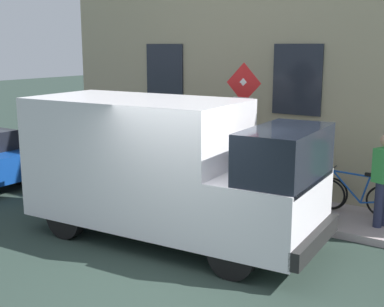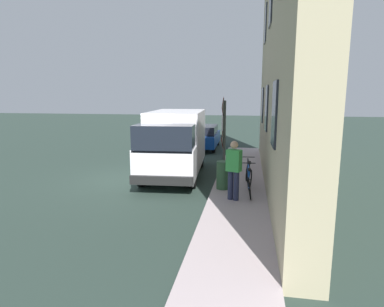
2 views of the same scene
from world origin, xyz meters
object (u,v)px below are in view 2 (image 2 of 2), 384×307
(litter_bin, at_px, (223,175))
(bicycle_black, at_px, (249,174))
(parked_hatchback, at_px, (203,136))
(delivery_van, at_px, (175,142))
(bicycle_blue, at_px, (248,182))
(pedestrian, at_px, (234,168))
(sign_post_stacked, at_px, (223,129))

(litter_bin, bearing_deg, bicycle_black, 34.15)
(parked_hatchback, relative_size, bicycle_black, 2.35)
(delivery_van, bearing_deg, bicycle_blue, 44.77)
(bicycle_blue, distance_m, pedestrian, 0.93)
(delivery_van, xyz_separation_m, pedestrian, (2.43, -3.15, -0.26))
(pedestrian, bearing_deg, bicycle_blue, -13.72)
(sign_post_stacked, xyz_separation_m, litter_bin, (0.15, -1.55, -1.34))
(sign_post_stacked, height_order, bicycle_blue, sign_post_stacked)
(sign_post_stacked, bearing_deg, bicycle_blue, -64.70)
(bicycle_black, bearing_deg, sign_post_stacked, 39.01)
(parked_hatchback, relative_size, pedestrian, 2.34)
(parked_hatchback, distance_m, bicycle_black, 8.51)
(delivery_van, bearing_deg, pedestrian, 34.00)
(delivery_van, height_order, parked_hatchback, delivery_van)
(bicycle_blue, bearing_deg, pedestrian, 141.62)
(bicycle_black, bearing_deg, litter_bin, 119.44)
(bicycle_blue, relative_size, bicycle_black, 1.00)
(bicycle_blue, bearing_deg, delivery_van, 45.18)
(sign_post_stacked, xyz_separation_m, pedestrian, (0.53, -2.63, -0.86))
(parked_hatchback, relative_size, bicycle_blue, 2.34)
(sign_post_stacked, relative_size, bicycle_black, 1.65)
(pedestrian, bearing_deg, sign_post_stacked, 32.64)
(litter_bin, bearing_deg, pedestrian, -70.85)
(bicycle_blue, bearing_deg, parked_hatchback, 13.27)
(bicycle_blue, height_order, pedestrian, pedestrian)
(delivery_van, xyz_separation_m, bicycle_blue, (2.86, -2.53, -0.82))
(pedestrian, bearing_deg, litter_bin, 40.50)
(bicycle_blue, xyz_separation_m, litter_bin, (-0.81, 0.48, 0.08))
(bicycle_black, bearing_deg, bicycle_blue, 175.30)
(pedestrian, height_order, litter_bin, pedestrian)
(parked_hatchback, bearing_deg, sign_post_stacked, -166.72)
(delivery_van, xyz_separation_m, litter_bin, (2.06, -2.06, -0.74))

